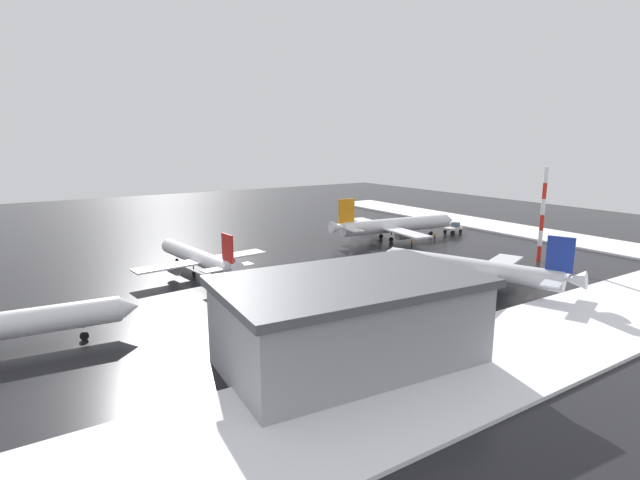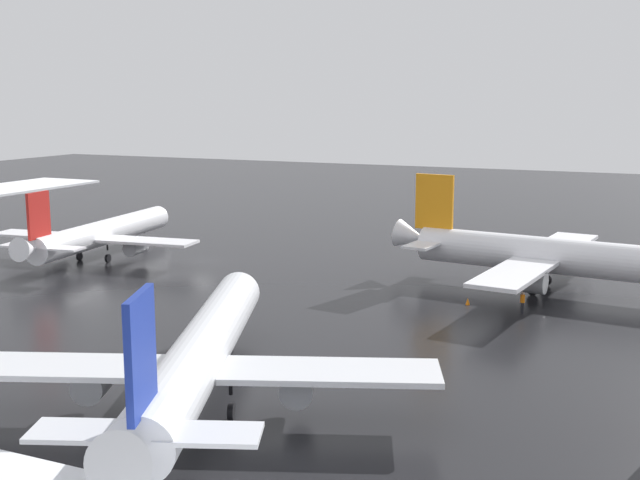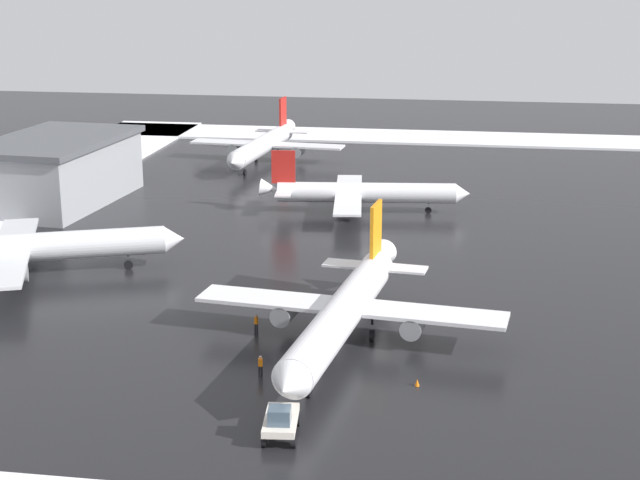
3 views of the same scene
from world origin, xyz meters
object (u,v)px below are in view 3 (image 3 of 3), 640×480
at_px(cargo_hangar, 56,170).
at_px(airplane_parked_starboard, 344,311).
at_px(traffic_cone_near_nose, 417,382).
at_px(traffic_cone_mid_line, 276,313).
at_px(ground_crew_near_tug, 260,365).
at_px(airplane_parked_portside, 30,247).
at_px(airplane_foreground_jet, 264,145).
at_px(ground_crew_beside_wing, 256,322).
at_px(airplane_far_rear, 361,193).
at_px(pushback_tug, 280,420).

bearing_deg(cargo_hangar, airplane_parked_starboard, 49.66).
relative_size(traffic_cone_near_nose, traffic_cone_mid_line, 1.00).
xyz_separation_m(ground_crew_near_tug, traffic_cone_mid_line, (-13.43, -1.53, -0.70)).
bearing_deg(cargo_hangar, airplane_parked_portside, 23.55).
bearing_deg(airplane_parked_portside, airplane_foreground_jet, 58.56).
relative_size(ground_crew_near_tug, ground_crew_beside_wing, 1.00).
bearing_deg(airplane_far_rear, pushback_tug, -94.77).
distance_m(airplane_parked_portside, cargo_hangar, 32.19).
xyz_separation_m(ground_crew_near_tug, traffic_cone_near_nose, (-0.08, 12.15, -0.70)).
bearing_deg(airplane_parked_starboard, ground_crew_beside_wing, -97.10).
relative_size(ground_crew_beside_wing, traffic_cone_mid_line, 3.11).
distance_m(airplane_parked_starboard, pushback_tug, 17.04).
distance_m(airplane_foreground_jet, cargo_hangar, 37.50).
relative_size(airplane_parked_portside, pushback_tug, 6.13).
relative_size(airplane_parked_portside, traffic_cone_near_nose, 53.48).
relative_size(airplane_far_rear, ground_crew_beside_wing, 15.83).
relative_size(airplane_foreground_jet, ground_crew_beside_wing, 17.84).
bearing_deg(airplane_parked_starboard, airplane_foreground_jet, -156.21).
relative_size(airplane_parked_starboard, airplane_parked_portside, 1.10).
xyz_separation_m(airplane_parked_portside, cargo_hangar, (-30.45, -10.34, 1.44)).
bearing_deg(traffic_cone_mid_line, airplane_far_rear, 175.26).
bearing_deg(airplane_parked_portside, traffic_cone_mid_line, -37.36).
xyz_separation_m(ground_crew_beside_wing, cargo_hangar, (-42.85, -36.68, 3.47)).
relative_size(cargo_hangar, traffic_cone_mid_line, 47.58).
distance_m(pushback_tug, cargo_hangar, 74.94).
distance_m(airplane_parked_starboard, traffic_cone_near_nose, 9.98).
height_order(ground_crew_beside_wing, cargo_hangar, cargo_hangar).
bearing_deg(pushback_tug, traffic_cone_near_nose, 133.04).
bearing_deg(ground_crew_near_tug, airplane_parked_portside, -161.41).
height_order(airplane_far_rear, airplane_foreground_jet, airplane_foreground_jet).
xyz_separation_m(airplane_far_rear, ground_crew_near_tug, (52.63, -1.72, -1.68)).
bearing_deg(airplane_parked_starboard, pushback_tug, -0.15).
bearing_deg(traffic_cone_near_nose, airplane_foreground_jet, -160.23).
relative_size(airplane_foreground_jet, airplane_parked_portside, 1.04).
distance_m(airplane_parked_starboard, ground_crew_near_tug, 9.23).
distance_m(airplane_parked_starboard, airplane_parked_portside, 37.15).
distance_m(ground_crew_beside_wing, traffic_cone_near_nose, 17.01).
xyz_separation_m(airplane_foreground_jet, traffic_cone_near_nose, (82.41, 29.62, -2.72)).
bearing_deg(cargo_hangar, pushback_tug, 39.42).
bearing_deg(airplane_parked_starboard, cargo_hangar, -128.33).
bearing_deg(pushback_tug, traffic_cone_mid_line, -173.53).
distance_m(airplane_far_rear, traffic_cone_near_nose, 53.63).
xyz_separation_m(airplane_parked_starboard, pushback_tug, (16.81, -2.05, -1.88)).
distance_m(airplane_parked_starboard, airplane_far_rear, 45.78).
bearing_deg(airplane_far_rear, ground_crew_beside_wing, -101.74).
relative_size(ground_crew_near_tug, cargo_hangar, 0.07).
bearing_deg(airplane_foreground_jet, traffic_cone_mid_line, 18.13).
height_order(airplane_far_rear, traffic_cone_near_nose, airplane_far_rear).
distance_m(pushback_tug, ground_crew_near_tug, 10.41).
bearing_deg(airplane_foreground_jet, ground_crew_near_tug, 17.09).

